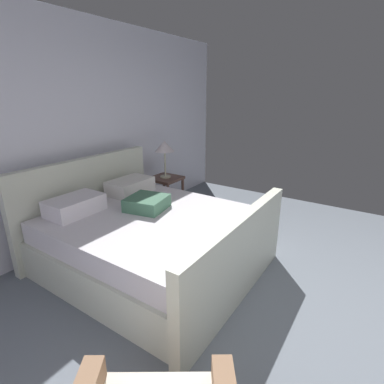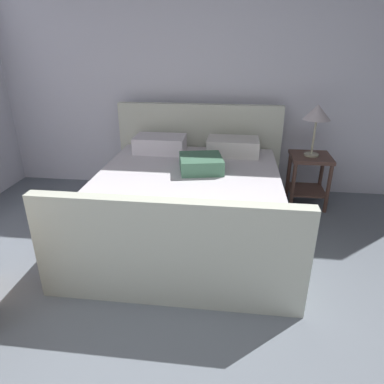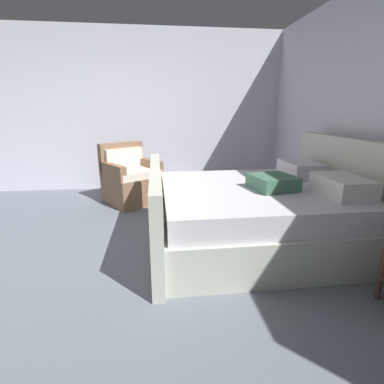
% 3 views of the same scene
% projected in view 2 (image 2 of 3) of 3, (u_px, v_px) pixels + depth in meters
% --- Properties ---
extents(wall_back, '(5.70, 0.12, 2.72)m').
position_uv_depth(wall_back, '(227.00, 79.00, 4.11)').
color(wall_back, silver).
rests_on(wall_back, ground).
extents(bed, '(1.94, 2.16, 1.11)m').
position_uv_depth(bed, '(188.00, 200.00, 3.43)').
color(bed, beige).
rests_on(bed, ground).
extents(nightstand_right, '(0.44, 0.44, 0.60)m').
position_uv_depth(nightstand_right, '(309.00, 172.00, 3.97)').
color(nightstand_right, brown).
rests_on(nightstand_right, ground).
extents(table_lamp_right, '(0.29, 0.29, 0.57)m').
position_uv_depth(table_lamp_right, '(317.00, 114.00, 3.71)').
color(table_lamp_right, '#B7B293').
rests_on(table_lamp_right, nightstand_right).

